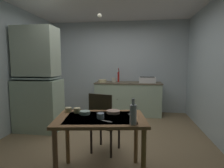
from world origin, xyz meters
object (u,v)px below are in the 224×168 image
Objects in this scene: glass_bottle at (133,114)px; mixing_bowl_counter at (102,81)px; sink_basin at (147,80)px; hand_pump at (118,76)px; teacup_mint at (68,110)px; hutch_cabinet at (38,83)px; serving_bowl_wide at (85,113)px; dining_table at (101,126)px; chair_far_side at (103,122)px.

mixing_bowl_counter is at bearing 107.12° from glass_bottle.
mixing_bowl_counter is at bearing -177.67° from sink_basin.
hand_pump is 2.78m from teacup_mint.
hand_pump is (1.54, 1.52, 0.06)m from hutch_cabinet.
serving_bowl_wide is at bearing 154.08° from glass_bottle.
sink_basin is 3.09m from glass_bottle.
hutch_cabinet is 1.68m from teacup_mint.
mixing_bowl_counter is 0.77× the size of glass_bottle.
mixing_bowl_counter is (-0.44, -0.10, -0.13)m from hand_pump.
hand_pump is at bearing 12.26° from mixing_bowl_counter.
hutch_cabinet reaches higher than serving_bowl_wide.
hutch_cabinet is 7.49× the size of glass_bottle.
hand_pump is at bearing 87.07° from serving_bowl_wide.
chair_far_side reaches higher than dining_table.
glass_bottle is (2.03, -1.60, -0.13)m from hutch_cabinet.
mixing_bowl_counter is (-1.23, -0.05, -0.04)m from sink_basin.
sink_basin reaches higher than serving_bowl_wide.
dining_table is 0.28m from serving_bowl_wide.
hand_pump is 2.82m from serving_bowl_wide.
dining_table is at bearing -23.45° from serving_bowl_wide.
dining_table is at bearing -82.65° from chair_far_side.
chair_far_side is 10.82× the size of teacup_mint.
dining_table is 0.60m from chair_far_side.
mixing_bowl_counter and chair_far_side have the same top height.
dining_table is at bearing -18.97° from teacup_mint.
hand_pump is at bearing 44.59° from hutch_cabinet.
hand_pump is at bearing 90.29° from chair_far_side.
sink_basin is at bearing 66.16° from teacup_mint.
serving_bowl_wide is at bearing -92.93° from hand_pump.
mixing_bowl_counter is 3.16m from glass_bottle.
hutch_cabinet is 24.03× the size of teacup_mint.
hutch_cabinet is 2.16m from hand_pump.
serving_bowl_wide is (-0.23, 0.10, 0.13)m from dining_table.
mixing_bowl_counter reaches higher than serving_bowl_wide.
glass_bottle reaches higher than mixing_bowl_counter.
hand_pump reaches higher than chair_far_side.
hand_pump is 2.83× the size of serving_bowl_wide.
dining_table is 4.14× the size of glass_bottle.
serving_bowl_wide is 0.71m from glass_bottle.
hutch_cabinet is 2.59m from glass_bottle.
dining_table is 1.23× the size of chair_far_side.
hutch_cabinet is 9.73× the size of mixing_bowl_counter.
mixing_bowl_counter is 2.65m from teacup_mint.
serving_bowl_wide reaches higher than dining_table.
chair_far_side is 0.58m from serving_bowl_wide.
chair_far_side is at bearing 97.35° from dining_table.
hutch_cabinet reaches higher than chair_far_side.
hand_pump is 2.39m from chair_far_side.
sink_basin reaches higher than chair_far_side.
glass_bottle is at bearing -95.53° from sink_basin.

